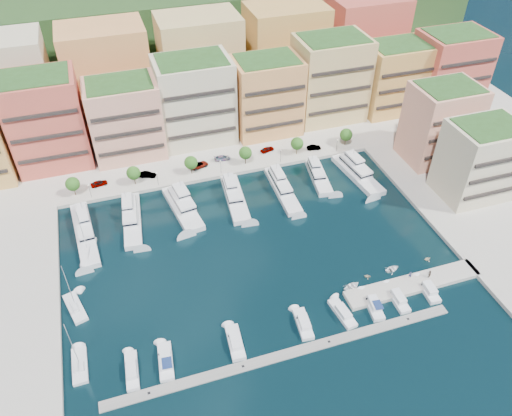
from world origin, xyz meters
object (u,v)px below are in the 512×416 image
at_px(lamppost_4, 337,143).
at_px(tree_1, 133,173).
at_px(yacht_1, 132,217).
at_px(car_3, 222,158).
at_px(car_0, 99,183).
at_px(yacht_6, 356,172).
at_px(tender_1, 367,276).
at_px(sailboat_1, 75,308).
at_px(yacht_4, 282,188).
at_px(car_1, 148,175).
at_px(tree_4, 297,144).
at_px(cruiser_8, 397,298).
at_px(lamppost_1, 157,176).
at_px(yacht_0, 84,230).
at_px(tree_3, 245,153).
at_px(cruiser_9, 428,290).
at_px(tender_0, 352,287).
at_px(car_4, 267,149).
at_px(cruiser_5, 303,324).
at_px(car_2, 199,165).
at_px(sailboat_2, 89,253).
at_px(lamppost_0, 89,189).
at_px(cruiser_7, 373,305).
at_px(lamppost_3, 281,154).
at_px(cruiser_6, 342,313).
at_px(yacht_2, 182,205).
at_px(tender_3, 427,259).
at_px(tree_0, 73,184).
at_px(tree_2, 191,163).
at_px(person_0, 410,275).
at_px(car_5, 314,147).
at_px(yacht_5, 318,175).
at_px(cruiser_3, 235,343).
at_px(tender_2, 392,269).
at_px(yacht_3, 234,195).

bearing_deg(lamppost_4, tree_1, 177.80).
bearing_deg(yacht_1, car_3, 31.93).
bearing_deg(car_0, lamppost_4, -102.53).
bearing_deg(yacht_6, tender_1, -113.00).
height_order(sailboat_1, tender_1, sailboat_1).
bearing_deg(yacht_4, car_1, 154.36).
xyz_separation_m(tree_4, yacht_4, (-9.93, -14.19, -3.65)).
bearing_deg(cruiser_8, car_1, 126.56).
xyz_separation_m(lamppost_1, yacht_0, (-20.63, -13.14, -2.62)).
relative_size(tree_3, cruiser_9, 0.74).
relative_size(tender_0, car_4, 0.93).
height_order(lamppost_1, cruiser_5, lamppost_1).
relative_size(yacht_0, car_2, 4.60).
bearing_deg(car_4, lamppost_1, 84.38).
bearing_deg(tree_1, car_1, 30.89).
height_order(tree_3, yacht_0, tree_3).
xyz_separation_m(cruiser_5, car_0, (-36.19, 60.46, 1.22)).
relative_size(lamppost_4, sailboat_2, 0.32).
height_order(lamppost_0, yacht_0, yacht_0).
distance_m(yacht_6, cruiser_8, 45.86).
distance_m(lamppost_4, yacht_0, 75.82).
bearing_deg(cruiser_7, lamppost_3, 90.69).
distance_m(tree_4, cruiser_6, 59.56).
bearing_deg(cruiser_7, car_4, 92.34).
relative_size(yacht_2, car_0, 4.41).
bearing_deg(tender_3, tree_0, 54.53).
bearing_deg(tree_2, cruiser_7, -65.34).
height_order(tree_3, person_0, tree_3).
xyz_separation_m(tree_1, car_5, (53.93, 0.74, -3.05)).
relative_size(lamppost_3, yacht_4, 0.20).
distance_m(yacht_5, cruiser_7, 46.75).
distance_m(lamppost_3, car_5, 12.49).
relative_size(lamppost_1, car_3, 0.88).
bearing_deg(tree_3, car_2, 169.40).
height_order(yacht_5, cruiser_3, yacht_5).
height_order(tree_1, lamppost_0, tree_1).
bearing_deg(yacht_5, tree_1, 166.55).
bearing_deg(sailboat_2, car_0, 79.61).
xyz_separation_m(tree_2, sailboat_1, (-33.97, -39.10, -4.43)).
bearing_deg(car_3, lamppost_3, -109.29).
bearing_deg(lamppost_1, car_0, 163.26).
height_order(cruiser_9, sailboat_1, sailboat_1).
bearing_deg(car_5, lamppost_1, 102.05).
xyz_separation_m(tree_3, tender_2, (20.09, -49.97, -4.38)).
relative_size(yacht_2, cruiser_3, 2.37).
height_order(tree_0, yacht_0, tree_0).
xyz_separation_m(tree_4, yacht_6, (12.93, -13.94, -3.53)).
height_order(yacht_3, yacht_6, same).
bearing_deg(lamppost_0, yacht_6, -9.07).
xyz_separation_m(yacht_2, tender_0, (30.36, -38.59, -0.79)).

